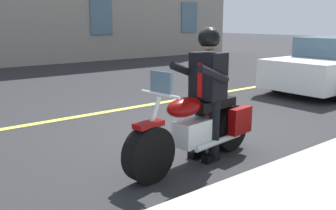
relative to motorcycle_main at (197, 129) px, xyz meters
name	(u,v)px	position (x,y,z in m)	size (l,w,h in m)	color
ground_plane	(189,130)	(-0.90, -1.16, -0.45)	(80.00, 80.00, 0.00)	#28282B
lane_center_stripe	(126,109)	(-0.90, -3.16, -0.45)	(60.00, 0.16, 0.01)	#E5DB4C
motorcycle_main	(197,129)	(0.00, 0.00, 0.00)	(2.22, 0.77, 1.26)	black
rider_main	(207,82)	(-0.19, -0.03, 0.58)	(0.67, 0.60, 1.74)	black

